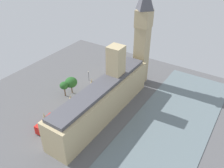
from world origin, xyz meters
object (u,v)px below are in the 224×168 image
double_decker_bus_corner (45,124)px  plane_tree_midblock (64,86)px  pedestrian_under_trees (66,123)px  clock_tower (143,35)px  plane_tree_kerbside (71,82)px  car_dark_green_leading (103,84)px  car_black_near_tower (73,105)px  parliament_building (104,98)px  car_white_opposite_hall (86,96)px  pedestrian_by_river_gate (108,89)px  street_lamp_trailing (89,74)px

double_decker_bus_corner → plane_tree_midblock: plane_tree_midblock is taller
pedestrian_under_trees → plane_tree_midblock: bearing=-53.6°
clock_tower → plane_tree_kerbside: (24.85, 31.08, -21.84)m
car_dark_green_leading → car_black_near_tower: bearing=83.6°
parliament_building → car_white_opposite_hall: bearing=-18.1°
clock_tower → pedestrian_under_trees: (10.53, 51.24, -27.82)m
parliament_building → car_black_near_tower: bearing=16.7°
parliament_building → clock_tower: 40.51m
double_decker_bus_corner → pedestrian_by_river_gate: double_decker_bus_corner is taller
parliament_building → pedestrian_by_river_gate: bearing=-61.5°
clock_tower → car_white_opposite_hall: size_ratio=11.41×
clock_tower → pedestrian_by_river_gate: (9.98, 18.33, -27.83)m
clock_tower → pedestrian_by_river_gate: bearing=61.4°
car_dark_green_leading → pedestrian_by_river_gate: bearing=149.2°
double_decker_bus_corner → plane_tree_kerbside: bearing=-78.1°
car_dark_green_leading → pedestrian_by_river_gate: car_dark_green_leading is taller
car_white_opposite_hall → car_black_near_tower: size_ratio=1.14×
parliament_building → pedestrian_by_river_gate: (9.30, -17.14, -8.29)m
double_decker_bus_corner → clock_tower: bearing=-111.1°
car_white_opposite_hall → pedestrian_under_trees: size_ratio=3.04×
clock_tower → pedestrian_by_river_gate: clock_tower is taller
pedestrian_by_river_gate → street_lamp_trailing: street_lamp_trailing is taller
double_decker_bus_corner → street_lamp_trailing: (8.87, -42.40, 1.65)m
car_black_near_tower → plane_tree_kerbside: 13.85m
car_white_opposite_hall → pedestrian_by_river_gate: 13.48m
car_black_near_tower → car_white_opposite_hall: bearing=-97.0°
pedestrian_under_trees → parliament_building: bearing=-129.5°
car_black_near_tower → pedestrian_by_river_gate: size_ratio=2.70×
double_decker_bus_corner → plane_tree_kerbside: (8.62, -27.30, 4.06)m
plane_tree_kerbside → pedestrian_by_river_gate: bearing=-139.4°
car_dark_green_leading → pedestrian_by_river_gate: 5.54m
car_dark_green_leading → plane_tree_kerbside: size_ratio=0.50×
clock_tower → pedestrian_under_trees: bearing=78.4°
parliament_building → double_decker_bus_corner: 28.40m
parliament_building → plane_tree_kerbside: 24.67m
pedestrian_under_trees → plane_tree_kerbside: 25.45m
clock_tower → car_black_near_tower: (16.08, 40.08, -27.65)m
double_decker_bus_corner → pedestrian_under_trees: (-5.70, -7.13, -1.92)m
car_white_opposite_hall → car_black_near_tower: (0.50, 9.49, -0.00)m
clock_tower → car_dark_green_leading: size_ratio=11.59×
plane_tree_kerbside → street_lamp_trailing: size_ratio=1.56×
clock_tower → street_lamp_trailing: 38.38m
car_dark_green_leading → car_white_opposite_hall: (0.67, 14.79, 0.00)m
pedestrian_under_trees → plane_tree_midblock: (15.50, -16.09, 5.75)m
car_dark_green_leading → street_lamp_trailing: (10.19, 0.16, 3.39)m
car_white_opposite_hall → plane_tree_kerbside: size_ratio=0.51×
clock_tower → car_black_near_tower: clock_tower is taller
plane_tree_midblock → pedestrian_under_trees: bearing=133.9°
pedestrian_by_river_gate → plane_tree_kerbside: (14.87, 12.74, 5.99)m
pedestrian_by_river_gate → double_decker_bus_corner: bearing=130.3°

